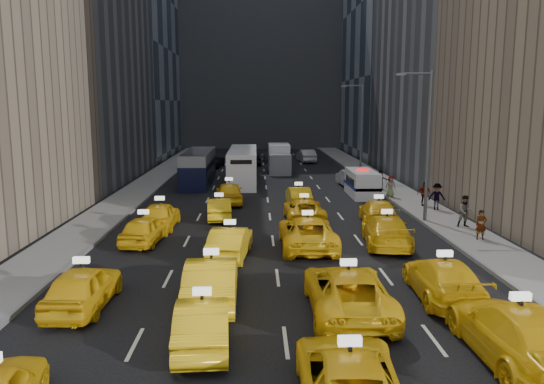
{
  "coord_description": "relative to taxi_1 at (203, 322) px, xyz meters",
  "views": [
    {
      "loc": [
        -0.87,
        -18.94,
        7.06
      ],
      "look_at": [
        0.06,
        11.5,
        2.0
      ],
      "focal_mm": 35.0,
      "sensor_mm": 36.0,
      "label": 1
    }
  ],
  "objects": [
    {
      "name": "ground",
      "position": [
        2.46,
        4.09,
        -0.72
      ],
      "size": [
        160.0,
        160.0,
        0.0
      ],
      "primitive_type": "plane",
      "color": "black",
      "rests_on": "ground"
    },
    {
      "name": "sidewalk_west",
      "position": [
        -8.04,
        29.09,
        -0.64
      ],
      "size": [
        3.0,
        90.0,
        0.15
      ],
      "primitive_type": "cube",
      "color": "gray",
      "rests_on": "ground"
    },
    {
      "name": "sidewalk_east",
      "position": [
        12.96,
        29.09,
        -0.64
      ],
      "size": [
        3.0,
        90.0,
        0.15
      ],
      "primitive_type": "cube",
      "color": "gray",
      "rests_on": "ground"
    },
    {
      "name": "curb_west",
      "position": [
        -6.59,
        29.09,
        -0.63
      ],
      "size": [
        0.15,
        90.0,
        0.18
      ],
      "primitive_type": "cube",
      "color": "slate",
      "rests_on": "ground"
    },
    {
      "name": "curb_east",
      "position": [
        11.51,
        29.09,
        -0.63
      ],
      "size": [
        0.15,
        90.0,
        0.18
      ],
      "primitive_type": "cube",
      "color": "slate",
      "rests_on": "ground"
    },
    {
      "name": "building_backdrop",
      "position": [
        2.46,
        76.09,
        19.28
      ],
      "size": [
        30.0,
        12.0,
        40.0
      ],
      "primitive_type": "cube",
      "color": "slate",
      "rests_on": "ground"
    },
    {
      "name": "streetlight_near",
      "position": [
        11.64,
        16.09,
        4.2
      ],
      "size": [
        2.15,
        0.22,
        9.0
      ],
      "color": "#595B60",
      "rests_on": "ground"
    },
    {
      "name": "streetlight_far",
      "position": [
        11.64,
        36.09,
        4.2
      ],
      "size": [
        2.15,
        0.22,
        9.0
      ],
      "color": "#595B60",
      "rests_on": "ground"
    },
    {
      "name": "taxi_1",
      "position": [
        0.0,
        0.0,
        0.0
      ],
      "size": [
        1.78,
        4.45,
        1.44
      ],
      "primitive_type": "imported",
      "rotation": [
        0.0,
        0.0,
        3.2
      ],
      "color": "yellow",
      "rests_on": "ground"
    },
    {
      "name": "taxi_2",
      "position": [
        3.75,
        -3.4,
        -0.0
      ],
      "size": [
        2.65,
        5.29,
        1.44
      ],
      "primitive_type": "imported",
      "rotation": [
        0.0,
        0.0,
        3.09
      ],
      "color": "yellow",
      "rests_on": "ground"
    },
    {
      "name": "taxi_3",
      "position": [
        8.78,
        -1.32,
        0.12
      ],
      "size": [
        2.41,
        5.79,
        1.67
      ],
      "primitive_type": "imported",
      "rotation": [
        0.0,
        0.0,
        3.15
      ],
      "color": "yellow",
      "rests_on": "ground"
    },
    {
      "name": "taxi_4",
      "position": [
        -4.45,
        2.98,
        0.04
      ],
      "size": [
        1.91,
        4.52,
        1.53
      ],
      "primitive_type": "imported",
      "rotation": [
        0.0,
        0.0,
        3.12
      ],
      "color": "yellow",
      "rests_on": "ground"
    },
    {
      "name": "taxi_5",
      "position": [
        -0.01,
        3.41,
        0.11
      ],
      "size": [
        1.87,
        5.1,
        1.67
      ],
      "primitive_type": "imported",
      "rotation": [
        0.0,
        0.0,
        3.16
      ],
      "color": "yellow",
      "rests_on": "ground"
    },
    {
      "name": "taxi_6",
      "position": [
        4.69,
        2.23,
        0.08
      ],
      "size": [
        2.69,
        5.75,
        1.59
      ],
      "primitive_type": "imported",
      "rotation": [
        0.0,
        0.0,
        3.13
      ],
      "color": "yellow",
      "rests_on": "ground"
    },
    {
      "name": "taxi_7",
      "position": [
        8.43,
        3.52,
        0.03
      ],
      "size": [
        2.35,
        5.26,
        1.5
      ],
      "primitive_type": "imported",
      "rotation": [
        0.0,
        0.0,
        3.09
      ],
      "color": "yellow",
      "rests_on": "ground"
    },
    {
      "name": "taxi_8",
      "position": [
        -4.13,
        11.69,
        0.0
      ],
      "size": [
        2.09,
        4.37,
        1.44
      ],
      "primitive_type": "imported",
      "rotation": [
        0.0,
        0.0,
        3.05
      ],
      "color": "yellow",
      "rests_on": "ground"
    },
    {
      "name": "taxi_9",
      "position": [
        0.38,
        9.05,
        0.02
      ],
      "size": [
        2.07,
        4.63,
        1.48
      ],
      "primitive_type": "imported",
      "rotation": [
        0.0,
        0.0,
        3.03
      ],
      "color": "yellow",
      "rests_on": "ground"
    },
    {
      "name": "taxi_10",
      "position": [
        4.12,
        10.53,
        0.07
      ],
      "size": [
        2.65,
        5.72,
        1.59
      ],
      "primitive_type": "imported",
      "rotation": [
        0.0,
        0.0,
        3.14
      ],
      "color": "yellow",
      "rests_on": "ground"
    },
    {
      "name": "taxi_11",
      "position": [
        8.13,
        10.87,
        0.06
      ],
      "size": [
        2.74,
        5.55,
        1.55
      ],
      "primitive_type": "imported",
      "rotation": [
        0.0,
        0.0,
        3.03
      ],
      "color": "yellow",
      "rests_on": "ground"
    },
    {
      "name": "taxi_12",
      "position": [
        -3.91,
        15.09,
        0.05
      ],
      "size": [
        1.87,
        4.54,
        1.54
      ],
      "primitive_type": "imported",
      "rotation": [
        0.0,
        0.0,
        3.13
      ],
      "color": "yellow",
      "rests_on": "ground"
    },
    {
      "name": "taxi_13",
      "position": [
        -0.69,
        17.37,
        -0.05
      ],
      "size": [
        1.73,
        4.15,
        1.34
      ],
      "primitive_type": "imported",
      "rotation": [
        0.0,
        0.0,
        3.22
      ],
      "color": "yellow",
      "rests_on": "ground"
    },
    {
      "name": "taxi_14",
      "position": [
        4.51,
        16.66,
        -0.02
      ],
      "size": [
        2.37,
        5.03,
        1.39
      ],
      "primitive_type": "imported",
      "rotation": [
        0.0,
        0.0,
        3.15
      ],
      "color": "yellow",
      "rests_on": "ground"
    },
    {
      "name": "taxi_15",
      "position": [
        8.86,
        15.78,
        0.0
      ],
      "size": [
        2.56,
        5.18,
        1.45
      ],
      "primitive_type": "imported",
      "rotation": [
        0.0,
        0.0,
        3.03
      ],
      "color": "yellow",
      "rests_on": "ground"
    },
    {
      "name": "taxi_16",
      "position": [
        -0.33,
        22.61,
        0.07
      ],
      "size": [
        2.25,
        4.77,
        1.58
      ],
      "primitive_type": "imported",
      "rotation": [
        0.0,
        0.0,
        3.23
      ],
      "color": "yellow",
      "rests_on": "ground"
    },
    {
      "name": "taxi_17",
      "position": [
        4.57,
        21.62,
        -0.04
      ],
      "size": [
        1.65,
        4.2,
        1.36
      ],
      "primitive_type": "imported",
      "rotation": [
        0.0,
        0.0,
        3.19
      ],
      "color": "yellow",
      "rests_on": "ground"
    },
    {
      "name": "nypd_van",
      "position": [
        9.81,
        25.49,
        0.25
      ],
      "size": [
        2.51,
        5.2,
        2.15
      ],
      "rotation": [
        0.0,
        0.0,
        0.12
      ],
      "color": "silver",
      "rests_on": "ground"
    },
    {
      "name": "double_decker",
      "position": [
        -3.52,
        32.13,
        0.72
      ],
      "size": [
        3.31,
        10.22,
        2.92
      ],
      "rotation": [
        0.0,
        0.0,
        0.1
      ],
      "color": "black",
      "rests_on": "ground"
    },
    {
      "name": "city_bus",
      "position": [
        0.41,
        33.1,
        0.78
      ],
      "size": [
        3.21,
        11.89,
        3.04
      ],
      "rotation": [
        0.0,
        0.0,
        -0.06
      ],
      "color": "white",
      "rests_on": "ground"
    },
    {
      "name": "box_truck",
      "position": [
        4.03,
        40.28,
        0.7
      ],
      "size": [
        2.41,
        6.43,
        2.9
      ],
      "rotation": [
        0.0,
        0.0,
        0.04
      ],
      "color": "silver",
      "rests_on": "ground"
    },
    {
      "name": "misc_car_0",
      "position": [
        9.74,
        30.38,
        0.03
      ],
      "size": [
        1.94,
        4.66,
        1.5
      ],
      "primitive_type": "imported",
      "rotation": [
        0.0,
        0.0,
        3.22
      ],
      "color": "#B3B5BB",
      "rests_on": "ground"
    },
    {
      "name": "misc_car_1",
      "position": [
        -3.51,
        44.96,
        0.04
      ],
      "size": [
        3.09,
        5.71,
        1.52
      ],
      "primitive_type": "imported",
      "rotation": [
        0.0,
        0.0,
        3.04
      ],
      "color": "black",
      "rests_on": "ground"
    },
    {
      "name": "misc_car_2",
      "position": [
        3.66,
        50.79,
        0.05
      ],
      "size": [
        2.63,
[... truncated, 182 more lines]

